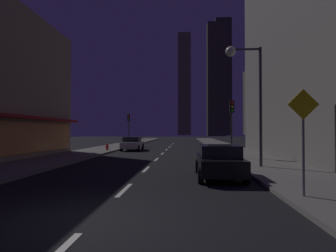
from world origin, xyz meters
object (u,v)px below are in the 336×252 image
Objects in this scene: car_parked_far at (132,143)px; street_lamp_right at (245,76)px; fire_hydrant_far_left at (107,147)px; traffic_light_near_right at (232,116)px; pedestrian_crossing_sign at (303,133)px; car_parked_near at (219,161)px; traffic_light_far_left at (129,123)px.

car_parked_far is 0.64× the size of street_lamp_right.
car_parked_far reaches higher than fire_hydrant_far_left.
traffic_light_near_right is (9.10, -8.82, 2.45)m from car_parked_far.
pedestrian_crossing_sign is at bearing -88.17° from street_lamp_right.
pedestrian_crossing_sign is (0.10, -12.08, -1.18)m from traffic_light_near_right.
fire_hydrant_far_left is (-9.50, 15.43, -0.29)m from car_parked_near.
pedestrian_crossing_sign reaches higher than car_parked_far.
fire_hydrant_far_left is at bearing 121.61° from car_parked_near.
car_parked_near is 1.34× the size of pedestrian_crossing_sign.
fire_hydrant_far_left is 0.10× the size of street_lamp_right.
car_parked_far is at bearing 112.97° from car_parked_near.
car_parked_near is at bearing -67.03° from car_parked_far.
car_parked_far is 22.86m from pedestrian_crossing_sign.
street_lamp_right reaches higher than traffic_light_far_left.
car_parked_far is at bearing 113.77° from pedestrian_crossing_sign.
traffic_light_far_left is at bearing 105.02° from car_parked_far.
traffic_light_far_left is (-11.00, 15.90, 0.00)m from traffic_light_near_right.
street_lamp_right is at bearing -47.85° from fire_hydrant_far_left.
street_lamp_right is (-0.12, -5.20, 1.87)m from traffic_light_near_right.
pedestrian_crossing_sign is at bearing -59.27° from fire_hydrant_far_left.
traffic_light_near_right is at bearing -32.51° from fire_hydrant_far_left.
street_lamp_right reaches higher than car_parked_near.
pedestrian_crossing_sign reaches higher than car_parked_near.
street_lamp_right is at bearing -62.72° from traffic_light_far_left.
traffic_light_far_left is at bearing 111.64° from pedestrian_crossing_sign.
pedestrian_crossing_sign is (11.50, -19.34, 1.56)m from fire_hydrant_far_left.
traffic_light_far_left reaches higher than pedestrian_crossing_sign.
car_parked_far is 7.73m from traffic_light_far_left.
car_parked_near is 0.64× the size of street_lamp_right.
pedestrian_crossing_sign is at bearing -66.23° from car_parked_far.
traffic_light_near_right is 0.64× the size of street_lamp_right.
car_parked_near is 1.01× the size of traffic_light_near_right.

